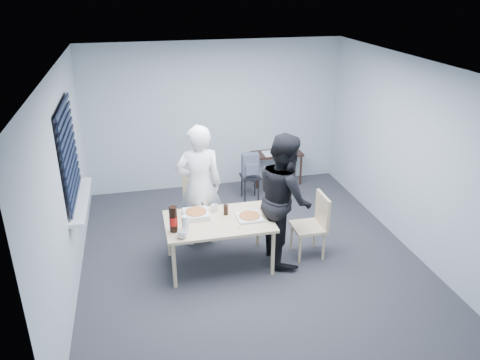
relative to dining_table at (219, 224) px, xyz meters
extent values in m
plane|color=#2C2D31|center=(0.45, 0.14, -0.61)|extent=(5.00, 5.00, 0.00)
plane|color=white|center=(0.45, 0.14, 1.99)|extent=(5.00, 5.00, 0.00)
plane|color=#AAB8BD|center=(0.45, 2.64, 0.69)|extent=(4.50, 0.00, 4.50)
plane|color=#AAB8BD|center=(0.45, -2.36, 0.69)|extent=(4.50, 0.00, 4.50)
plane|color=#AAB8BD|center=(-1.80, 0.14, 0.69)|extent=(0.00, 5.00, 5.00)
plane|color=#AAB8BD|center=(2.70, 0.14, 0.69)|extent=(0.00, 5.00, 5.00)
plane|color=black|center=(-1.79, 0.54, 0.94)|extent=(0.00, 1.30, 1.30)
cube|color=black|center=(-1.76, 0.54, 0.94)|extent=(0.04, 1.30, 1.25)
cube|color=silver|center=(-1.71, 0.54, 0.28)|extent=(0.18, 1.42, 0.05)
cube|color=#DAB38D|center=(0.00, 0.00, 0.04)|extent=(1.37, 0.87, 0.04)
cylinder|color=#DAB38D|center=(-0.63, -0.38, -0.29)|extent=(0.05, 0.05, 0.63)
cylinder|color=#DAB38D|center=(-0.63, 0.38, -0.29)|extent=(0.05, 0.05, 0.63)
cylinder|color=#DAB38D|center=(0.63, -0.38, -0.29)|extent=(0.05, 0.05, 0.63)
cylinder|color=#DAB38D|center=(0.63, 0.38, -0.29)|extent=(0.05, 0.05, 0.63)
cube|color=#DAB38D|center=(-0.13, 0.89, -0.18)|extent=(0.42, 0.42, 0.04)
cube|color=#DAB38D|center=(-0.13, 1.08, 0.06)|extent=(0.42, 0.04, 0.44)
cylinder|color=#DAB38D|center=(-0.30, 0.72, -0.40)|extent=(0.03, 0.03, 0.41)
cylinder|color=#DAB38D|center=(-0.30, 1.06, -0.40)|extent=(0.03, 0.03, 0.41)
cylinder|color=#DAB38D|center=(0.04, 0.72, -0.40)|extent=(0.03, 0.03, 0.41)
cylinder|color=#DAB38D|center=(0.04, 1.06, -0.40)|extent=(0.03, 0.03, 0.41)
cube|color=#DAB38D|center=(1.23, -0.04, -0.18)|extent=(0.42, 0.42, 0.04)
cube|color=#DAB38D|center=(1.42, -0.04, 0.06)|extent=(0.04, 0.42, 0.44)
cylinder|color=#DAB38D|center=(1.06, -0.21, -0.40)|extent=(0.03, 0.03, 0.41)
cylinder|color=#DAB38D|center=(1.06, 0.13, -0.40)|extent=(0.03, 0.03, 0.41)
cylinder|color=#DAB38D|center=(1.40, -0.21, -0.40)|extent=(0.03, 0.03, 0.41)
cylinder|color=#DAB38D|center=(1.40, 0.13, -0.40)|extent=(0.03, 0.03, 0.41)
imported|color=white|center=(-0.15, 0.64, 0.28)|extent=(0.65, 0.42, 1.77)
imported|color=black|center=(0.88, 0.00, 0.28)|extent=(0.47, 0.86, 1.77)
cube|color=#331C14|center=(1.54, 2.42, -0.02)|extent=(0.91, 0.40, 0.04)
cylinder|color=#331C14|center=(1.13, 2.26, -0.33)|extent=(0.04, 0.04, 0.56)
cylinder|color=#331C14|center=(1.13, 2.58, -0.33)|extent=(0.04, 0.04, 0.56)
cylinder|color=#331C14|center=(1.96, 2.26, -0.33)|extent=(0.04, 0.04, 0.56)
cylinder|color=#331C14|center=(1.96, 2.58, -0.33)|extent=(0.04, 0.04, 0.56)
cube|color=black|center=(0.89, 1.87, -0.18)|extent=(0.32, 0.32, 0.04)
cylinder|color=black|center=(0.78, 1.75, -0.41)|extent=(0.04, 0.04, 0.41)
cylinder|color=black|center=(0.78, 1.99, -0.41)|extent=(0.04, 0.04, 0.41)
cylinder|color=black|center=(1.01, 1.75, -0.41)|extent=(0.04, 0.04, 0.41)
cylinder|color=black|center=(1.01, 1.99, -0.41)|extent=(0.04, 0.04, 0.41)
cube|color=slate|center=(0.89, 1.87, 0.03)|extent=(0.28, 0.15, 0.39)
cube|color=slate|center=(0.89, 1.77, -0.02)|extent=(0.21, 0.06, 0.19)
cube|color=white|center=(-0.27, 0.16, 0.08)|extent=(0.33, 0.33, 0.03)
cube|color=white|center=(-0.27, 0.16, 0.11)|extent=(0.33, 0.33, 0.03)
cylinder|color=#CC7F38|center=(-0.27, 0.16, 0.14)|extent=(0.28, 0.28, 0.01)
cube|color=white|center=(0.40, -0.04, 0.08)|extent=(0.32, 0.32, 0.03)
cylinder|color=#CC7F38|center=(0.40, -0.04, 0.10)|extent=(0.27, 0.27, 0.01)
imported|color=white|center=(-0.51, -0.34, 0.11)|extent=(0.17, 0.17, 0.10)
imported|color=white|center=(0.00, 0.27, 0.11)|extent=(0.10, 0.10, 0.09)
cylinder|color=black|center=(0.12, 0.13, 0.13)|extent=(0.08, 0.08, 0.14)
cylinder|color=black|center=(-0.59, -0.16, 0.23)|extent=(0.10, 0.10, 0.33)
cylinder|color=red|center=(-0.59, -0.16, 0.20)|extent=(0.11, 0.11, 0.11)
cylinder|color=silver|center=(-0.45, -0.19, 0.17)|extent=(0.11, 0.11, 0.21)
torus|color=red|center=(0.20, -0.25, 0.06)|extent=(0.07, 0.07, 0.00)
cube|color=white|center=(1.39, 2.40, 0.00)|extent=(0.33, 0.38, 0.01)
cube|color=black|center=(1.76, 2.47, 0.03)|extent=(0.17, 0.13, 0.06)
camera|label=1|loc=(-0.93, -5.24, 2.93)|focal=35.00mm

